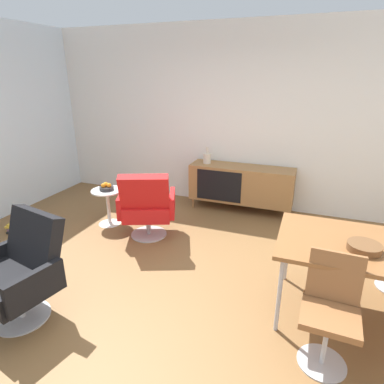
# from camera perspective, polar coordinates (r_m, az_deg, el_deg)

# --- Properties ---
(ground_plane) EXTENTS (8.32, 8.32, 0.00)m
(ground_plane) POSITION_cam_1_polar(r_m,az_deg,el_deg) (3.40, -3.47, -17.26)
(ground_plane) COLOR brown
(wall_back) EXTENTS (6.80, 0.12, 2.80)m
(wall_back) POSITION_cam_1_polar(r_m,az_deg,el_deg) (5.22, 8.10, 12.70)
(wall_back) COLOR white
(wall_back) RESTS_ON ground_plane
(sideboard) EXTENTS (1.60, 0.45, 0.72)m
(sideboard) POSITION_cam_1_polar(r_m,az_deg,el_deg) (5.11, 8.63, 1.44)
(sideboard) COLOR olive
(sideboard) RESTS_ON ground_plane
(vase_cobalt) EXTENTS (0.12, 0.12, 0.26)m
(vase_cobalt) POSITION_cam_1_polar(r_m,az_deg,el_deg) (5.15, 2.68, 6.05)
(vase_cobalt) COLOR beige
(vase_cobalt) RESTS_ON sideboard
(dining_table) EXTENTS (1.60, 0.90, 0.74)m
(dining_table) POSITION_cam_1_polar(r_m,az_deg,el_deg) (3.09, 30.11, -9.11)
(dining_table) COLOR brown
(dining_table) RESTS_ON ground_plane
(wooden_bowl_on_table) EXTENTS (0.26, 0.26, 0.06)m
(wooden_bowl_on_table) POSITION_cam_1_polar(r_m,az_deg,el_deg) (2.94, 28.17, -8.61)
(wooden_bowl_on_table) COLOR brown
(wooden_bowl_on_table) RESTS_ON dining_table
(dining_chair_front_left) EXTENTS (0.42, 0.44, 0.86)m
(dining_chair_front_left) POSITION_cam_1_polar(r_m,az_deg,el_deg) (2.68, 23.30, -18.29)
(dining_chair_front_left) COLOR brown
(dining_chair_front_left) RESTS_ON ground_plane
(lounge_chair_red) EXTENTS (0.86, 0.83, 0.95)m
(lounge_chair_red) POSITION_cam_1_polar(r_m,az_deg,el_deg) (4.22, -8.00, -2.25)
(lounge_chair_red) COLOR red
(lounge_chair_red) RESTS_ON ground_plane
(armchair_black_shell) EXTENTS (0.81, 0.76, 0.95)m
(armchair_black_shell) POSITION_cam_1_polar(r_m,az_deg,el_deg) (3.24, -28.06, -11.99)
(armchair_black_shell) COLOR black
(armchair_black_shell) RESTS_ON ground_plane
(side_table_round) EXTENTS (0.44, 0.44, 0.52)m
(side_table_round) POSITION_cam_1_polar(r_m,az_deg,el_deg) (4.78, -14.62, -1.88)
(side_table_round) COLOR white
(side_table_round) RESTS_ON ground_plane
(fruit_bowl) EXTENTS (0.20, 0.20, 0.11)m
(fruit_bowl) POSITION_cam_1_polar(r_m,az_deg,el_deg) (4.70, -14.89, 0.82)
(fruit_bowl) COLOR #262628
(fruit_bowl) RESTS_ON side_table_round
(magazine_stack) EXTENTS (0.33, 0.41, 0.13)m
(magazine_stack) POSITION_cam_1_polar(r_m,az_deg,el_deg) (5.13, -27.59, -5.20)
(magazine_stack) COLOR #262626
(magazine_stack) RESTS_ON ground_plane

